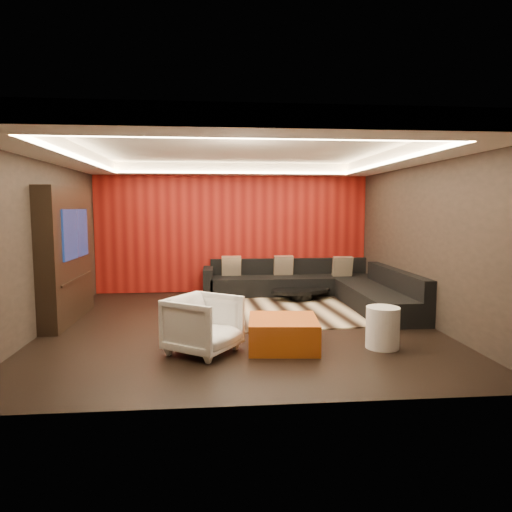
{
  "coord_description": "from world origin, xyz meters",
  "views": [
    {
      "loc": [
        -0.41,
        -7.14,
        1.87
      ],
      "look_at": [
        0.3,
        0.6,
        1.05
      ],
      "focal_mm": 32.0,
      "sensor_mm": 36.0,
      "label": 1
    }
  ],
  "objects": [
    {
      "name": "floor",
      "position": [
        0.0,
        0.0,
        -0.01
      ],
      "size": [
        6.0,
        6.0,
        0.02
      ],
      "primitive_type": "cube",
      "color": "black",
      "rests_on": "ground"
    },
    {
      "name": "wall_left",
      "position": [
        -3.01,
        0.0,
        1.4
      ],
      "size": [
        0.02,
        6.0,
        2.8
      ],
      "primitive_type": "cube",
      "color": "black",
      "rests_on": "ground"
    },
    {
      "name": "tv_shelf",
      "position": [
        -2.69,
        0.6,
        0.7
      ],
      "size": [
        0.04,
        1.6,
        0.04
      ],
      "primitive_type": "cube",
      "color": "black",
      "rests_on": "ground"
    },
    {
      "name": "armchair",
      "position": [
        -0.56,
        -1.34,
        0.37
      ],
      "size": [
        1.12,
        1.12,
        0.74
      ],
      "primitive_type": "imported",
      "rotation": [
        0.0,
        0.0,
        0.96
      ],
      "color": "silver",
      "rests_on": "floor"
    },
    {
      "name": "coffee_table",
      "position": [
        1.34,
        1.87,
        0.13
      ],
      "size": [
        1.62,
        1.62,
        0.22
      ],
      "primitive_type": "cylinder",
      "rotation": [
        0.0,
        0.0,
        0.31
      ],
      "color": "black",
      "rests_on": "rug"
    },
    {
      "name": "soffit_left",
      "position": [
        -2.7,
        0.0,
        2.69
      ],
      "size": [
        0.6,
        4.8,
        0.22
      ],
      "primitive_type": "cube",
      "color": "silver",
      "rests_on": "ground"
    },
    {
      "name": "tv_screen",
      "position": [
        -2.69,
        0.6,
        1.45
      ],
      "size": [
        0.04,
        1.3,
        0.8
      ],
      "primitive_type": "cube",
      "color": "black",
      "rests_on": "ground"
    },
    {
      "name": "cove_back",
      "position": [
        0.0,
        2.36,
        2.6
      ],
      "size": [
        4.8,
        0.08,
        0.04
      ],
      "primitive_type": "cube",
      "color": "#FFD899",
      "rests_on": "ground"
    },
    {
      "name": "orange_ottoman",
      "position": [
        0.49,
        -1.24,
        0.2
      ],
      "size": [
        0.99,
        0.99,
        0.4
      ],
      "primitive_type": "cube",
      "rotation": [
        0.0,
        0.0,
        -0.1
      ],
      "color": "#A75015",
      "rests_on": "floor"
    },
    {
      "name": "cove_left",
      "position": [
        -2.36,
        0.0,
        2.6
      ],
      "size": [
        0.08,
        4.8,
        0.04
      ],
      "primitive_type": "cube",
      "color": "#FFD899",
      "rests_on": "ground"
    },
    {
      "name": "white_side_table",
      "position": [
        1.82,
        -1.36,
        0.28
      ],
      "size": [
        0.59,
        0.59,
        0.56
      ],
      "primitive_type": "cylinder",
      "rotation": [
        0.0,
        0.0,
        -0.42
      ],
      "color": "silver",
      "rests_on": "floor"
    },
    {
      "name": "drum_stool",
      "position": [
        -0.68,
        -0.16,
        0.22
      ],
      "size": [
        0.42,
        0.42,
        0.4
      ],
      "primitive_type": "cylinder",
      "rotation": [
        0.0,
        0.0,
        0.28
      ],
      "color": "black",
      "rests_on": "rug"
    },
    {
      "name": "soffit_back",
      "position": [
        0.0,
        2.7,
        2.69
      ],
      "size": [
        6.0,
        0.6,
        0.22
      ],
      "primitive_type": "cube",
      "color": "silver",
      "rests_on": "ground"
    },
    {
      "name": "cove_right",
      "position": [
        2.36,
        0.0,
        2.6
      ],
      "size": [
        0.08,
        4.8,
        0.04
      ],
      "primitive_type": "cube",
      "color": "#FFD899",
      "rests_on": "ground"
    },
    {
      "name": "red_feature_wall",
      "position": [
        0.0,
        2.97,
        1.4
      ],
      "size": [
        5.98,
        0.05,
        2.78
      ],
      "primitive_type": "cube",
      "color": "#6B0C0A",
      "rests_on": "ground"
    },
    {
      "name": "cove_front",
      "position": [
        0.0,
        -2.36,
        2.6
      ],
      "size": [
        4.8,
        0.08,
        0.04
      ],
      "primitive_type": "cube",
      "color": "#FFD899",
      "rests_on": "ground"
    },
    {
      "name": "sectional_sofa",
      "position": [
        1.73,
        1.86,
        0.26
      ],
      "size": [
        3.65,
        3.5,
        0.75
      ],
      "color": "black",
      "rests_on": "floor"
    },
    {
      "name": "soffit_front",
      "position": [
        0.0,
        -2.7,
        2.69
      ],
      "size": [
        6.0,
        0.6,
        0.22
      ],
      "primitive_type": "cube",
      "color": "silver",
      "rests_on": "ground"
    },
    {
      "name": "ceiling",
      "position": [
        0.0,
        0.0,
        2.81
      ],
      "size": [
        6.0,
        6.0,
        0.02
      ],
      "primitive_type": "cube",
      "color": "silver",
      "rests_on": "ground"
    },
    {
      "name": "wall_back",
      "position": [
        0.0,
        3.01,
        1.4
      ],
      "size": [
        6.0,
        0.02,
        2.8
      ],
      "primitive_type": "cube",
      "color": "black",
      "rests_on": "ground"
    },
    {
      "name": "rug",
      "position": [
        1.05,
        1.08,
        0.01
      ],
      "size": [
        4.23,
        3.32,
        0.02
      ],
      "primitive_type": "cube",
      "rotation": [
        0.0,
        0.0,
        0.08
      ],
      "color": "beige",
      "rests_on": "floor"
    },
    {
      "name": "throw_pillows",
      "position": [
        1.13,
        2.59,
        0.62
      ],
      "size": [
        2.8,
        0.53,
        0.44
      ],
      "color": "#BFA88C",
      "rests_on": "sectional_sofa"
    },
    {
      "name": "tv_surround",
      "position": [
        -2.85,
        0.6,
        1.1
      ],
      "size": [
        0.3,
        2.0,
        2.2
      ],
      "primitive_type": "cube",
      "color": "black",
      "rests_on": "ground"
    },
    {
      "name": "striped_pouf",
      "position": [
        -0.7,
        1.15,
        0.18
      ],
      "size": [
        0.68,
        0.68,
        0.33
      ],
      "primitive_type": "ellipsoid",
      "rotation": [
        0.0,
        0.0,
        0.14
      ],
      "color": "#B8B28F",
      "rests_on": "rug"
    },
    {
      "name": "soffit_right",
      "position": [
        2.7,
        0.0,
        2.69
      ],
      "size": [
        0.6,
        4.8,
        0.22
      ],
      "primitive_type": "cube",
      "color": "silver",
      "rests_on": "ground"
    },
    {
      "name": "wall_right",
      "position": [
        3.01,
        0.0,
        1.4
      ],
      "size": [
        0.02,
        6.0,
        2.8
      ],
      "primitive_type": "cube",
      "color": "black",
      "rests_on": "ground"
    }
  ]
}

